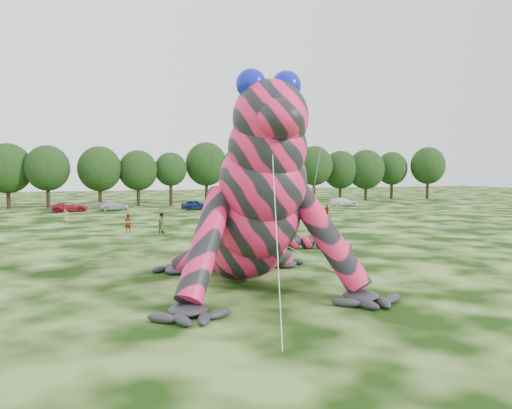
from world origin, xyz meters
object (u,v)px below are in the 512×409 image
object	(u,v)px
tree_8	(138,178)
car_6	(289,201)
flying_kite	(347,4)
tree_14	(340,176)
car_4	(195,205)
car_7	(343,202)
tree_5	(8,176)
spectator_4	(66,215)
inflatable_gecko	(240,183)
tree_7	(100,177)
car_3	(113,206)
tree_15	(366,175)
spectator_0	(128,223)
tree_10	(206,173)
tree_6	(48,177)
tree_17	(428,173)
car_5	(238,203)
car_2	(70,207)
spectator_1	(162,223)
tree_16	(392,175)
tree_11	(243,174)
tree_12	(277,177)
tree_13	(314,174)
tree_9	(171,179)
spectator_5	(279,222)
spectator_3	(327,211)

from	to	relation	value
tree_8	car_6	bearing A→B (deg)	-18.72
flying_kite	tree_14	distance (m)	59.99
car_4	car_7	bearing A→B (deg)	-83.34
tree_5	spectator_4	bearing A→B (deg)	-70.53
inflatable_gecko	tree_7	world-z (taller)	inflatable_gecko
car_4	car_3	bearing A→B (deg)	82.37
tree_5	tree_15	bearing A→B (deg)	-0.62
spectator_0	tree_5	bearing A→B (deg)	-84.83
inflatable_gecko	spectator_0	world-z (taller)	inflatable_gecko
tree_5	spectator_0	distance (m)	38.06
car_7	tree_10	bearing A→B (deg)	68.05
tree_6	car_6	size ratio (longest dim) A/B	1.77
tree_14	tree_17	distance (m)	18.61
tree_8	car_5	distance (m)	17.00
tree_6	tree_15	distance (m)	56.04
car_2	spectator_1	size ratio (longest dim) A/B	2.56
car_4	tree_8	bearing A→B (deg)	42.23
car_3	tree_16	bearing A→B (deg)	-87.94
car_5	car_6	size ratio (longest dim) A/B	0.84
tree_8	spectator_0	distance (m)	34.37
inflatable_gecko	tree_11	distance (m)	60.02
tree_8	car_5	xyz separation A→B (m)	(13.73, -9.31, -3.73)
tree_16	car_7	xyz separation A→B (m)	(-18.69, -13.36, -4.01)
tree_12	spectator_4	size ratio (longest dim) A/B	5.57
flying_kite	tree_13	distance (m)	55.72
flying_kite	tree_6	distance (m)	55.25
tree_7	tree_8	size ratio (longest dim) A/B	1.06
tree_16	car_5	size ratio (longest dim) A/B	2.08
tree_7	tree_10	xyz separation A→B (m)	(17.48, 1.77, 0.51)
inflatable_gecko	tree_17	distance (m)	79.78
flying_kite	spectator_4	distance (m)	37.52
tree_11	spectator_0	bearing A→B (deg)	-123.46
flying_kite	spectator_4	world-z (taller)	flying_kite
tree_9	spectator_4	distance (m)	27.62
car_2	spectator_5	size ratio (longest dim) A/B	2.85
tree_7	spectator_0	size ratio (longest dim) A/B	5.57
tree_15	spectator_0	bearing A→B (deg)	-144.13
tree_8	tree_13	world-z (taller)	tree_13
tree_16	car_2	xyz separation A→B (m)	(-59.96, -10.28, -4.02)
tree_13	spectator_0	xyz separation A→B (m)	(-36.48, -33.94, -4.21)
inflatable_gecko	tree_9	size ratio (longest dim) A/B	2.36
tree_10	tree_15	bearing A→B (deg)	-1.49
tree_7	car_6	size ratio (longest dim) A/B	1.76
tree_6	car_2	world-z (taller)	tree_6
spectator_5	tree_12	bearing A→B (deg)	-119.71
tree_17	spectator_3	bearing A→B (deg)	-143.65
flying_kite	tree_14	world-z (taller)	flying_kite
tree_6	tree_16	bearing A→B (deg)	2.44
spectator_3	spectator_4	distance (m)	30.17
car_6	spectator_4	size ratio (longest dim) A/B	3.34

